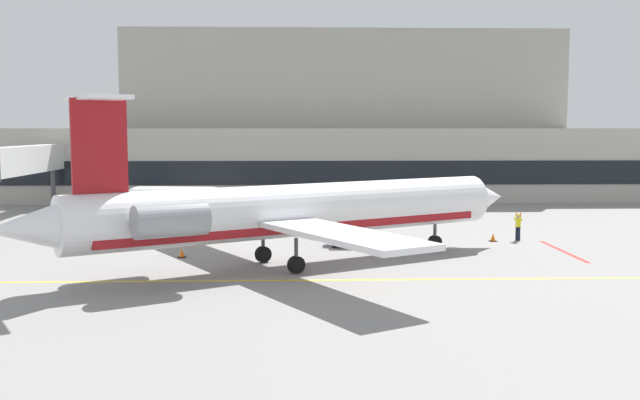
{
  "coord_description": "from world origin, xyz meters",
  "views": [
    {
      "loc": [
        -2.09,
        -32.03,
        7.42
      ],
      "look_at": [
        -0.57,
        13.25,
        3.0
      ],
      "focal_mm": 40.91,
      "sensor_mm": 36.0,
      "label": 1
    }
  ],
  "objects_px": {
    "baggage_tug": "(82,213)",
    "marshaller": "(518,226)",
    "pushback_tractor": "(345,229)",
    "regional_jet": "(290,211)",
    "fuel_tank": "(176,201)"
  },
  "relations": [
    {
      "from": "regional_jet",
      "to": "pushback_tractor",
      "type": "bearing_deg",
      "value": 64.91
    },
    {
      "from": "regional_jet",
      "to": "marshaller",
      "type": "height_order",
      "value": "regional_jet"
    },
    {
      "from": "baggage_tug",
      "to": "marshaller",
      "type": "height_order",
      "value": "marshaller"
    },
    {
      "from": "marshaller",
      "to": "pushback_tractor",
      "type": "bearing_deg",
      "value": -174.14
    },
    {
      "from": "fuel_tank",
      "to": "marshaller",
      "type": "relative_size",
      "value": 4.47
    },
    {
      "from": "baggage_tug",
      "to": "marshaller",
      "type": "xyz_separation_m",
      "value": [
        31.51,
        -9.5,
        0.11
      ]
    },
    {
      "from": "regional_jet",
      "to": "baggage_tug",
      "type": "height_order",
      "value": "regional_jet"
    },
    {
      "from": "regional_jet",
      "to": "pushback_tractor",
      "type": "distance_m",
      "value": 8.48
    },
    {
      "from": "baggage_tug",
      "to": "pushback_tractor",
      "type": "xyz_separation_m",
      "value": [
        19.9,
        -10.69,
        0.11
      ]
    },
    {
      "from": "marshaller",
      "to": "baggage_tug",
      "type": "bearing_deg",
      "value": 163.22
    },
    {
      "from": "regional_jet",
      "to": "pushback_tractor",
      "type": "xyz_separation_m",
      "value": [
        3.49,
        7.46,
        -2.04
      ]
    },
    {
      "from": "marshaller",
      "to": "fuel_tank",
      "type": "bearing_deg",
      "value": 152.88
    },
    {
      "from": "regional_jet",
      "to": "fuel_tank",
      "type": "bearing_deg",
      "value": 114.3
    },
    {
      "from": "pushback_tractor",
      "to": "fuel_tank",
      "type": "distance_m",
      "value": 19.1
    },
    {
      "from": "baggage_tug",
      "to": "pushback_tractor",
      "type": "bearing_deg",
      "value": -28.26
    }
  ]
}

